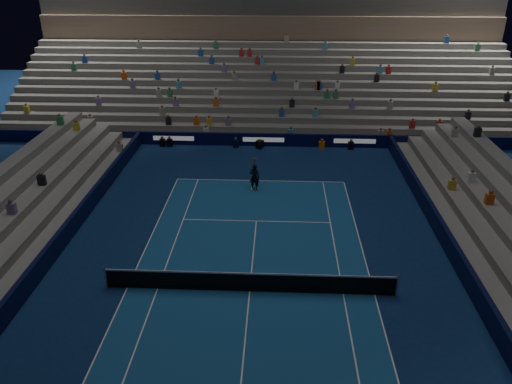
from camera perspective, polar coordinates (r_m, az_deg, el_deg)
The scene contains 9 objects.
ground at distance 22.34m, azimuth -0.73°, elevation -11.36°, with size 90.00×90.00×0.00m, color #0C214A.
court_surface at distance 22.34m, azimuth -0.73°, elevation -11.35°, with size 10.97×23.77×0.01m, color navy.
sponsor_barrier_far at distance 38.56m, azimuth 0.87°, elevation 6.04°, with size 44.00×0.25×1.00m, color black.
sponsor_barrier_east at distance 23.64m, azimuth 23.85°, elevation -10.10°, with size 0.25×37.00×1.00m, color black.
sponsor_barrier_west at distance 24.53m, azimuth -24.28°, elevation -8.80°, with size 0.25×37.00×1.00m, color black.
grandstand_main at distance 46.81m, azimuth 1.28°, elevation 13.24°, with size 44.00×15.20×11.20m.
tennis_net at distance 22.04m, azimuth -0.74°, elevation -10.31°, with size 12.90×0.10×1.10m.
tennis_player at distance 31.04m, azimuth -0.17°, elevation 1.75°, with size 0.63×0.42×1.73m, color black.
broadcast_camera at distance 38.13m, azimuth 0.42°, elevation 5.52°, with size 0.64×0.99×0.60m.
Camera 1 is at (1.11, -17.80, 13.46)m, focal length 34.76 mm.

